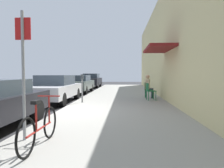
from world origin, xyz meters
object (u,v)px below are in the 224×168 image
object	(u,v)px
cafe_chair_1	(148,89)
seated_patron_1	(149,85)
parked_car_3	(91,80)
street_sign	(23,65)
parking_meter	(82,86)
cafe_chair_0	(150,90)
parked_car_2	(79,84)
bicycle_0	(40,127)
parked_car_1	(55,88)

from	to	relation	value
cafe_chair_1	seated_patron_1	world-z (taller)	seated_patron_1
parked_car_3	street_sign	world-z (taller)	street_sign
parking_meter	street_sign	distance (m)	5.50
parking_meter	cafe_chair_0	bearing A→B (deg)	18.06
cafe_chair_0	cafe_chair_1	distance (m)	0.96
parked_car_3	cafe_chair_1	distance (m)	11.23
parked_car_2	cafe_chair_0	bearing A→B (deg)	-46.04
parked_car_2	cafe_chair_1	distance (m)	6.28
bicycle_0	cafe_chair_0	world-z (taller)	bicycle_0
parked_car_1	cafe_chair_1	world-z (taller)	parked_car_1
parked_car_2	street_sign	size ratio (longest dim) A/B	1.69
cafe_chair_1	cafe_chair_0	bearing A→B (deg)	-90.04
parked_car_3	bicycle_0	bearing A→B (deg)	-83.73
seated_patron_1	parking_meter	bearing A→B (deg)	-148.83
parked_car_3	cafe_chair_1	size ratio (longest dim) A/B	5.06
parked_car_3	cafe_chair_1	xyz separation A→B (m)	(4.81, -10.14, -0.14)
parked_car_2	cafe_chair_0	world-z (taller)	parked_car_2
parking_meter	parked_car_3	bearing A→B (deg)	97.26
parked_car_3	cafe_chair_1	bearing A→B (deg)	-64.60
parked_car_2	bicycle_0	world-z (taller)	parked_car_2
parked_car_1	parking_meter	world-z (taller)	parking_meter
parked_car_1	cafe_chair_1	distance (m)	4.98
bicycle_0	street_sign	bearing A→B (deg)	142.59
bicycle_0	cafe_chair_1	world-z (taller)	bicycle_0
parked_car_3	street_sign	bearing A→B (deg)	-85.13
parked_car_2	parked_car_3	bearing A→B (deg)	90.00
bicycle_0	parked_car_2	bearing A→B (deg)	99.45
parked_car_2	parking_meter	world-z (taller)	parking_meter
cafe_chair_1	parked_car_2	bearing A→B (deg)	140.04
seated_patron_1	cafe_chair_0	bearing A→B (deg)	-93.60
cafe_chair_0	cafe_chair_1	size ratio (longest dim) A/B	1.00
cafe_chair_0	seated_patron_1	distance (m)	0.97
parked_car_1	cafe_chair_0	distance (m)	4.82
parked_car_3	parking_meter	bearing A→B (deg)	-82.74
street_sign	bicycle_0	xyz separation A→B (m)	(0.48, -0.36, -1.16)
parking_meter	street_sign	bearing A→B (deg)	-90.53
street_sign	cafe_chair_0	distance (m)	7.38
parked_car_2	street_sign	xyz separation A→B (m)	(1.50, -11.51, 0.93)
bicycle_0	seated_patron_1	xyz separation A→B (m)	(2.90, 7.83, 0.34)
parked_car_2	parking_meter	distance (m)	6.25
parking_meter	cafe_chair_1	distance (m)	3.85
parking_meter	cafe_chair_0	world-z (taller)	parking_meter
street_sign	bicycle_0	world-z (taller)	street_sign
bicycle_0	parked_car_3	bearing A→B (deg)	96.27
parked_car_1	seated_patron_1	xyz separation A→B (m)	(4.87, 1.24, 0.09)
parked_car_1	parking_meter	xyz separation A→B (m)	(1.55, -0.77, 0.16)
parking_meter	bicycle_0	distance (m)	5.85
parked_car_2	seated_patron_1	world-z (taller)	seated_patron_1
parked_car_3	cafe_chair_1	world-z (taller)	parked_car_3
street_sign	seated_patron_1	bearing A→B (deg)	65.67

